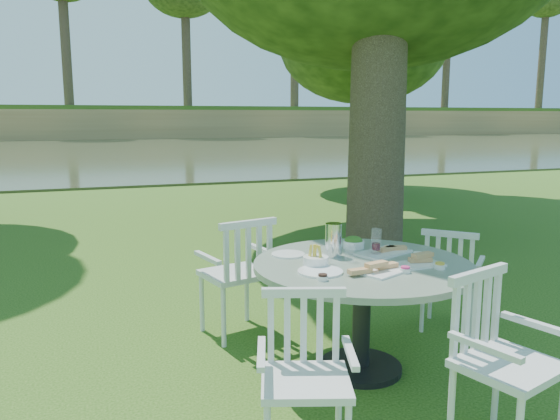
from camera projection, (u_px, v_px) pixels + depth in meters
The scene contains 9 objects.
ground at pixel (287, 305), 5.00m from camera, with size 140.00×140.00×0.00m, color #1F420D.
table at pixel (362, 283), 3.61m from camera, with size 1.44×1.44×0.75m.
chair_ne at pixel (450, 272), 4.28m from camera, with size 0.58×0.58×0.84m.
chair_nw at pixel (241, 268), 4.18m from camera, with size 0.57×0.55×0.94m.
chair_sw at pixel (305, 362), 2.71m from camera, with size 0.53×0.51×0.84m.
chair_se at pixel (494, 347), 2.78m from camera, with size 0.57×0.55×0.92m.
tableware at pixel (350, 253), 3.65m from camera, with size 0.98×0.87×0.23m.
river at pixel (121, 152), 26.34m from camera, with size 100.00×28.00×0.12m, color #343A22.
far_bank at pixel (105, 44), 42.02m from camera, with size 100.00×18.00×15.20m.
Camera 1 is at (-1.67, -4.48, 1.70)m, focal length 35.00 mm.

